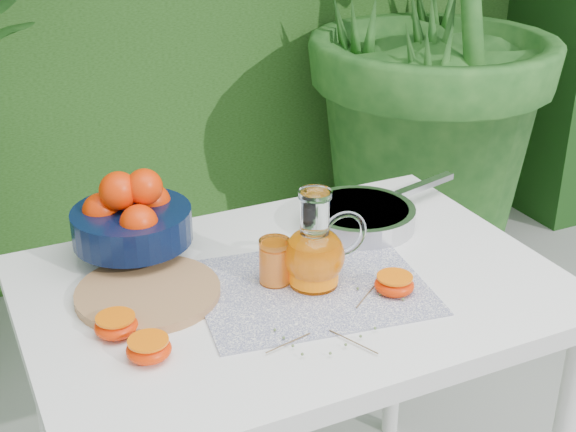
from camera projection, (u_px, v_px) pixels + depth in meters
name	position (u px, v px, depth m)	size (l,w,h in m)	color
white_table	(292.00, 318.00, 1.56)	(1.00, 0.70, 0.75)	white
placemat	(311.00, 287.00, 1.50)	(0.42, 0.33, 0.00)	#0E134F
cutting_board	(148.00, 293.00, 1.47)	(0.27, 0.27, 0.02)	#9D7147
fruit_bowl	(131.00, 218.00, 1.58)	(0.24, 0.24, 0.19)	black
juice_pitcher	(315.00, 252.00, 1.48)	(0.17, 0.12, 0.19)	white
juice_tumbler	(275.00, 262.00, 1.50)	(0.08, 0.08, 0.09)	white
saute_pan	(361.00, 215.00, 1.73)	(0.44, 0.30, 0.05)	#B8B8BD
orange_halves	(226.00, 318.00, 1.37)	(0.58, 0.17, 0.04)	#FF3D02
thyme_sprigs	(340.00, 323.00, 1.38)	(0.30, 0.23, 0.01)	brown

